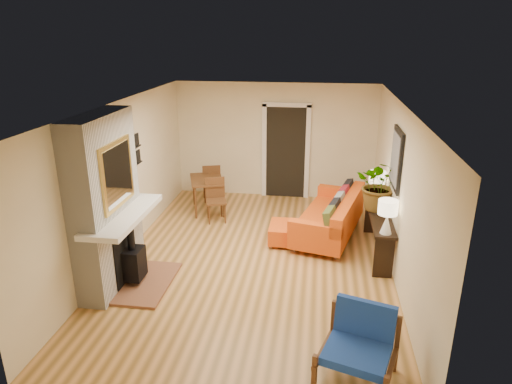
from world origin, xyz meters
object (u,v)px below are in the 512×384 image
dining_table (210,185)px  lamp_far (377,182)px  sofa (333,217)px  blue_chair (360,341)px  console_table (379,222)px  lamp_near (388,213)px  ottoman (289,232)px  houseplant (380,184)px

dining_table → lamp_far: (3.33, -0.81, 0.49)m
dining_table → lamp_far: size_ratio=3.06×
sofa → blue_chair: sofa is taller
console_table → lamp_near: size_ratio=3.43×
sofa → ottoman: size_ratio=3.40×
ottoman → console_table: size_ratio=0.37×
lamp_near → houseplant: bearing=90.6°
houseplant → dining_table: bearing=158.4°
blue_chair → houseplant: bearing=81.2°
console_table → houseplant: size_ratio=2.03×
ottoman → dining_table: dining_table is taller
houseplant → console_table: bearing=-87.5°
blue_chair → lamp_near: 2.44m
console_table → lamp_far: size_ratio=3.43×
ottoman → blue_chair: bearing=-72.5°
lamp_far → houseplant: bearing=-91.1°
blue_chair → lamp_far: 3.89m
console_table → houseplant: 0.65m
sofa → lamp_near: lamp_near is taller
ottoman → blue_chair: size_ratio=0.70×
dining_table → console_table: size_ratio=0.89×
dining_table → sofa: bearing=-19.4°
blue_chair → console_table: blue_chair is taller
sofa → ottoman: (-0.80, -0.45, -0.17)m
lamp_far → sofa: bearing=-172.4°
lamp_far → houseplant: houseplant is taller
console_table → lamp_far: bearing=90.0°
console_table → sofa: bearing=139.8°
houseplant → ottoman: bearing=-178.5°
sofa → lamp_near: bearing=-61.9°
blue_chair → dining_table: 5.41m
dining_table → console_table: (3.33, -1.54, 0.01)m
sofa → blue_chair: bearing=-86.5°
lamp_near → ottoman: bearing=148.3°
console_table → lamp_near: 0.91m
dining_table → lamp_near: 4.08m
ottoman → lamp_far: (1.55, 0.55, 0.86)m
sofa → houseplant: size_ratio=2.55×
sofa → lamp_far: 1.02m
blue_chair → console_table: bearing=80.4°
ottoman → console_table: bearing=-6.9°
dining_table → lamp_far: bearing=-13.6°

